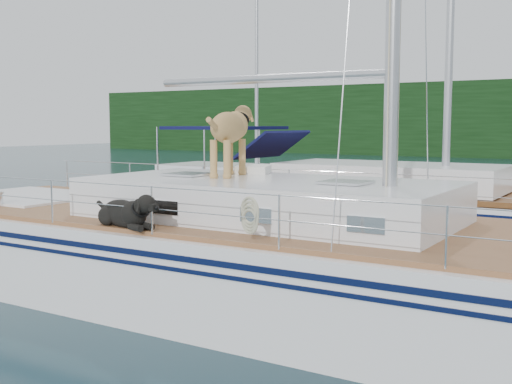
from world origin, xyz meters
The scene contains 4 objects.
ground centered at (0.00, 0.00, 0.00)m, with size 120.00×120.00×0.00m, color black.
main_sailboat centered at (0.09, 0.00, 0.68)m, with size 12.00×3.85×14.01m.
neighbor_sailboat centered at (-0.56, 5.79, 0.63)m, with size 11.00×3.50×13.30m.
bg_boat_west centered at (-8.00, 14.00, 0.45)m, with size 8.00×3.00×11.65m.
Camera 1 is at (5.39, -7.71, 2.58)m, focal length 45.00 mm.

